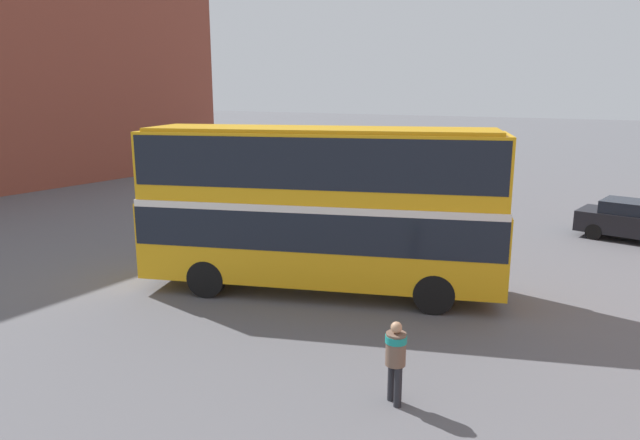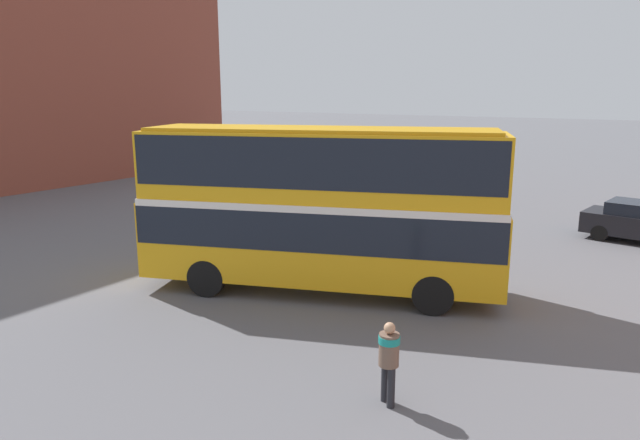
{
  "view_description": "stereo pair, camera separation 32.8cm",
  "coord_description": "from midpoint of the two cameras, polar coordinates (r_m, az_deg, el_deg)",
  "views": [
    {
      "loc": [
        10.27,
        -14.13,
        5.71
      ],
      "look_at": [
        1.74,
        -0.75,
        2.14
      ],
      "focal_mm": 32.0,
      "sensor_mm": 36.0,
      "label": 1
    },
    {
      "loc": [
        10.55,
        -13.96,
        5.71
      ],
      "look_at": [
        1.74,
        -0.75,
        2.14
      ],
      "focal_mm": 32.0,
      "sensor_mm": 36.0,
      "label": 2
    }
  ],
  "objects": [
    {
      "name": "ground_plane",
      "position": [
        18.39,
        -2.73,
        -5.41
      ],
      "size": [
        240.0,
        240.0,
        0.0
      ],
      "primitive_type": "plane",
      "color": "#5B5B60"
    },
    {
      "name": "double_decker_bus",
      "position": [
        16.15,
        0.58,
        2.04
      ],
      "size": [
        10.44,
        6.01,
        4.75
      ],
      "rotation": [
        0.0,
        0.0,
        0.37
      ],
      "color": "gold",
      "rests_on": "ground_plane"
    },
    {
      "name": "pedestrian_foreground",
      "position": [
        10.84,
        7.78,
        -13.2
      ],
      "size": [
        0.56,
        0.56,
        1.63
      ],
      "rotation": [
        0.0,
        0.0,
        4.08
      ],
      "color": "#232328",
      "rests_on": "ground_plane"
    }
  ]
}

